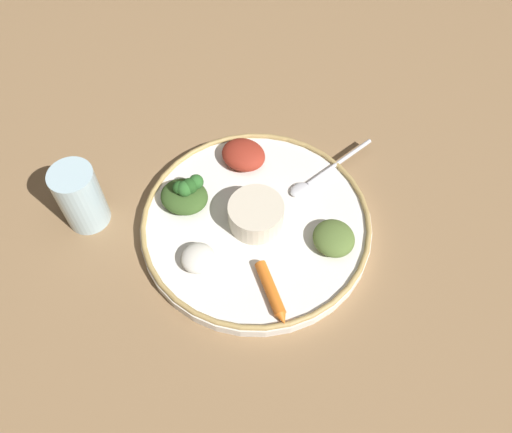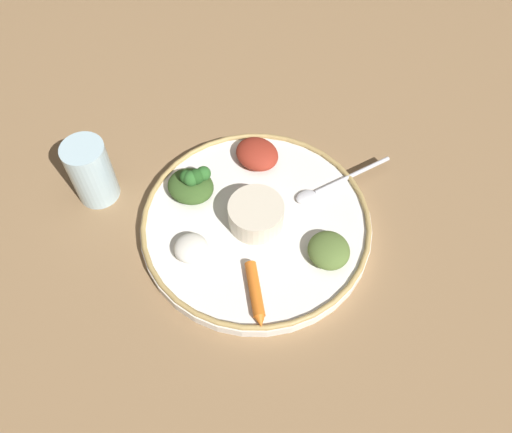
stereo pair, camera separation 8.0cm
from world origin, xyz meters
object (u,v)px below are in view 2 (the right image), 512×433
greens_pile (193,183)px  carrot_near_spoon (255,293)px  drinking_glass (92,175)px  center_bowl (256,214)px  spoon (329,186)px

greens_pile → carrot_near_spoon: 0.21m
greens_pile → carrot_near_spoon: (-0.17, 0.11, -0.01)m
drinking_glass → carrot_near_spoon: bearing=171.8°
center_bowl → greens_pile: greens_pile is taller
spoon → drinking_glass: bearing=28.3°
center_bowl → drinking_glass: 0.26m
greens_pile → center_bowl: bearing=177.8°
spoon → greens_pile: 0.22m
center_bowl → greens_pile: 0.11m
center_bowl → carrot_near_spoon: center_bowl is taller
center_bowl → carrot_near_spoon: bearing=118.4°
carrot_near_spoon → center_bowl: bearing=-61.6°
spoon → drinking_glass: drinking_glass is taller
greens_pile → spoon: bearing=-149.7°
spoon → greens_pile: bearing=30.3°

